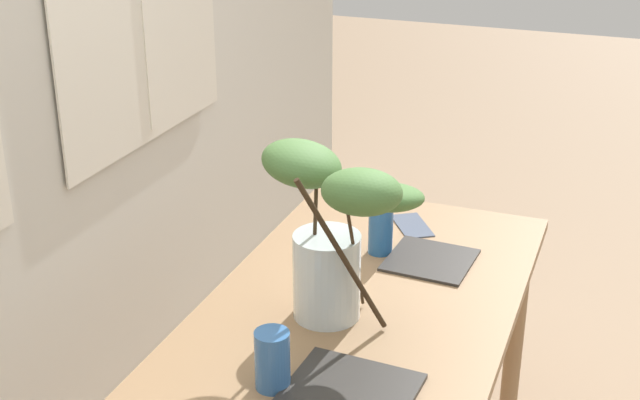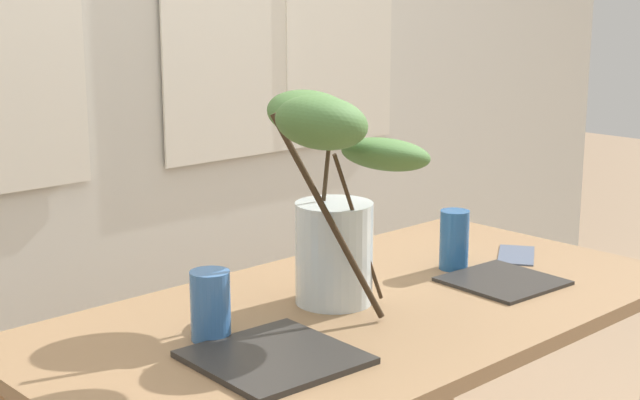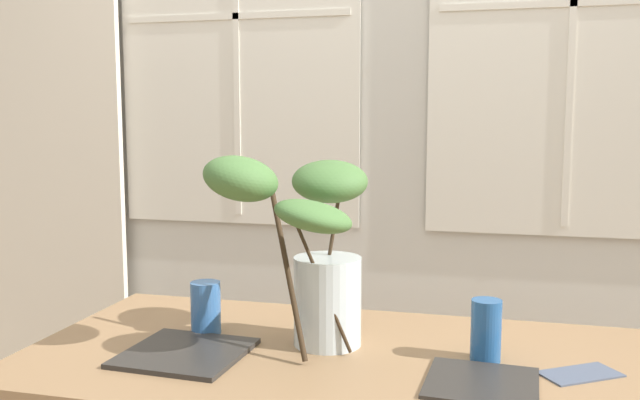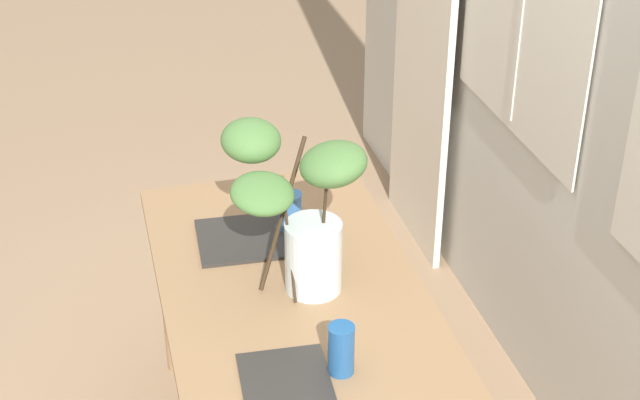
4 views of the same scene
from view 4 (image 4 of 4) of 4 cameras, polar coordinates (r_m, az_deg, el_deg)
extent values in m
cube|color=beige|center=(2.90, 18.38, 7.79)|extent=(4.88, 0.12, 2.81)
cube|color=#93704C|center=(2.86, -1.42, -6.04)|extent=(1.51, 0.78, 0.03)
cylinder|color=#93704C|center=(3.61, -8.99, -5.28)|extent=(0.06, 0.06, 0.73)
cylinder|color=#93704C|center=(3.70, 1.18, -3.88)|extent=(0.06, 0.06, 0.73)
cylinder|color=silver|center=(2.83, -0.39, -3.36)|extent=(0.17, 0.17, 0.22)
cylinder|color=silver|center=(2.87, -0.39, -4.55)|extent=(0.15, 0.15, 0.07)
cylinder|color=#382819|center=(2.83, -2.22, -0.81)|extent=(0.16, 0.19, 0.42)
ellipsoid|color=#477038|center=(2.79, -4.11, 3.56)|extent=(0.26, 0.25, 0.15)
cylinder|color=#382819|center=(2.78, -1.86, -2.43)|extent=(0.15, 0.01, 0.34)
ellipsoid|color=#477038|center=(2.68, -3.44, 0.39)|extent=(0.19, 0.18, 0.11)
cylinder|color=#382819|center=(2.78, 0.19, -1.57)|extent=(0.07, 0.02, 0.40)
ellipsoid|color=#477038|center=(2.70, 0.80, 2.15)|extent=(0.22, 0.24, 0.14)
cylinder|color=#386BAD|center=(3.12, -1.79, -0.74)|extent=(0.08, 0.08, 0.14)
cylinder|color=#235693|center=(2.54, 1.26, -8.83)|extent=(0.07, 0.07, 0.15)
cube|color=#2D2B28|center=(3.11, -4.70, -2.30)|extent=(0.29, 0.29, 0.01)
cube|color=#2D2B28|center=(2.56, -2.10, -10.48)|extent=(0.25, 0.25, 0.01)
camera|label=1|loc=(4.14, -16.98, 21.85)|focal=49.62mm
camera|label=2|loc=(3.88, -27.03, 12.11)|focal=52.94mm
camera|label=3|loc=(2.43, -37.46, -3.79)|focal=38.01mm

